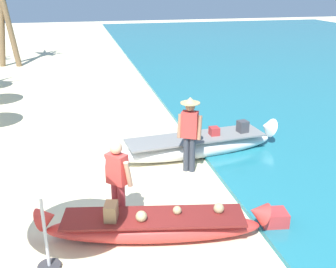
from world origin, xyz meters
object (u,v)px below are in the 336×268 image
(boat_red_foreground, at_px, (154,226))
(cooler_box, at_px, (274,220))
(boat_white_midground, at_px, (196,145))
(person_tourist_customer, at_px, (118,179))
(patio_umbrella_large, at_px, (35,156))
(person_vendor_hatted, at_px, (190,129))

(boat_red_foreground, height_order, cooler_box, boat_red_foreground)
(boat_white_midground, distance_m, person_tourist_customer, 3.45)
(patio_umbrella_large, bearing_deg, person_tourist_customer, 39.59)
(cooler_box, bearing_deg, person_vendor_hatted, 115.86)
(boat_red_foreground, xyz_separation_m, person_tourist_customer, (-0.52, 0.60, 0.66))
(boat_red_foreground, bearing_deg, person_vendor_hatted, 61.29)
(patio_umbrella_large, bearing_deg, cooler_box, 2.87)
(person_tourist_customer, height_order, cooler_box, person_tourist_customer)
(boat_red_foreground, bearing_deg, person_tourist_customer, 130.80)
(boat_red_foreground, bearing_deg, cooler_box, -5.35)
(person_vendor_hatted, height_order, patio_umbrella_large, patio_umbrella_large)
(person_vendor_hatted, xyz_separation_m, person_tourist_customer, (-1.84, -1.80, -0.12))
(boat_white_midground, distance_m, person_vendor_hatted, 1.12)
(person_vendor_hatted, bearing_deg, boat_white_midground, 62.08)
(boat_white_midground, relative_size, cooler_box, 10.09)
(person_tourist_customer, xyz_separation_m, patio_umbrella_large, (-1.21, -1.00, 1.01))
(patio_umbrella_large, xyz_separation_m, cooler_box, (3.88, 0.19, -1.74))
(person_tourist_customer, bearing_deg, person_vendor_hatted, 44.46)
(boat_white_midground, xyz_separation_m, person_vendor_hatted, (-0.40, -0.75, 0.73))
(boat_red_foreground, distance_m, person_tourist_customer, 1.03)
(boat_red_foreground, distance_m, patio_umbrella_large, 2.43)
(boat_red_foreground, distance_m, person_vendor_hatted, 2.85)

